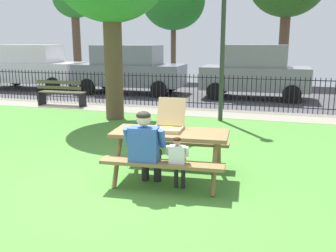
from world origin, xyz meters
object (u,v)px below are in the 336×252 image
child_at_table (178,158)px  parked_car_center (255,71)px  parked_car_far_left (31,66)px  park_bench_left (61,93)px  picnic_table_foreground (170,142)px  parked_car_left (129,69)px  lamp_post_walkway (223,18)px  far_tree_left (74,1)px  pizza_slice_on_table (143,131)px  far_tree_midleft (173,1)px  adult_at_table (146,146)px  pizza_box_open (169,124)px

child_at_table → parked_car_center: parked_car_center is taller
parked_car_far_left → park_bench_left: bearing=-43.5°
picnic_table_foreground → parked_car_center: size_ratio=0.49×
child_at_table → park_bench_left: size_ratio=0.52×
parked_car_left → parked_car_center: (5.02, 0.00, 0.01)m
lamp_post_walkway → parked_car_far_left: lamp_post_walkway is taller
child_at_table → parked_car_center: size_ratio=0.21×
lamp_post_walkway → far_tree_left: size_ratio=0.80×
parked_car_far_left → parked_car_left: same height
pizza_slice_on_table → lamp_post_walkway: size_ratio=0.05×
picnic_table_foreground → child_at_table: child_at_table is taller
parked_car_far_left → far_tree_midleft: size_ratio=0.79×
pizza_slice_on_table → far_tree_midleft: far_tree_midleft is taller
child_at_table → far_tree_midleft: (-4.38, 15.36, 3.64)m
lamp_post_walkway → far_tree_left: far_tree_left is taller
child_at_table → lamp_post_walkway: lamp_post_walkway is taller
lamp_post_walkway → far_tree_midleft: 11.21m
far_tree_left → child_at_table: bearing=-56.1°
parked_car_far_left → adult_at_table: bearing=-47.0°
picnic_table_foreground → adult_at_table: size_ratio=1.60×
adult_at_table → parked_car_left: (-4.09, 9.40, 0.35)m
parked_car_far_left → far_tree_midleft: bearing=50.8°
pizza_box_open → parked_car_center: (0.76, 8.77, 0.15)m
pizza_box_open → lamp_post_walkway: lamp_post_walkway is taller
child_at_table → parked_car_far_left: (-9.24, 9.39, 0.49)m
picnic_table_foreground → far_tree_midleft: bearing=105.5°
picnic_table_foreground → parked_car_left: 9.88m
park_bench_left → lamp_post_walkway: bearing=-9.2°
park_bench_left → pizza_box_open: bearing=-45.2°
pizza_slice_on_table → parked_car_center: size_ratio=0.05×
pizza_slice_on_table → parked_car_left: 9.81m
far_tree_left → adult_at_table: bearing=-57.4°
parked_car_far_left → parked_car_left: size_ratio=1.02×
adult_at_table → far_tree_left: (-9.85, 15.37, 3.69)m
pizza_slice_on_table → far_tree_left: far_tree_left is taller
adult_at_table → park_bench_left: bearing=130.7°
picnic_table_foreground → adult_at_table: bearing=-113.3°
pizza_box_open → far_tree_midleft: size_ratio=0.10×
adult_at_table → far_tree_left: 18.62m
park_bench_left → parked_car_center: parked_car_center is taller
child_at_table → lamp_post_walkway: size_ratio=0.19×
park_bench_left → lamp_post_walkway: 5.99m
pizza_box_open → parked_car_left: bearing=115.9°
park_bench_left → far_tree_left: (-4.71, 9.40, 3.93)m
child_at_table → park_bench_left: bearing=133.3°
parked_car_far_left → pizza_box_open: bearing=-44.5°
far_tree_midleft → lamp_post_walkway: bearing=-67.7°
picnic_table_foreground → far_tree_left: far_tree_left is taller
adult_at_table → picnic_table_foreground: bearing=66.7°
picnic_table_foreground → pizza_box_open: (-0.05, 0.11, 0.26)m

